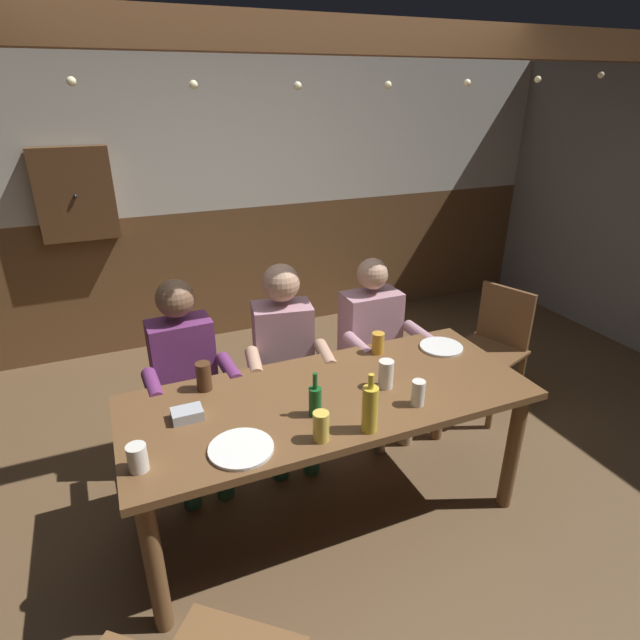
{
  "coord_description": "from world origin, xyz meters",
  "views": [
    {
      "loc": [
        -0.9,
        -2.14,
        2.15
      ],
      "look_at": [
        0.0,
        -0.01,
        1.11
      ],
      "focal_mm": 29.06,
      "sensor_mm": 36.0,
      "label": 1
    }
  ],
  "objects": [
    {
      "name": "ground_plane",
      "position": [
        0.0,
        0.0,
        0.0
      ],
      "size": [
        7.94,
        7.94,
        0.0
      ],
      "primitive_type": "plane",
      "color": "brown"
    },
    {
      "name": "back_wall_upper",
      "position": [
        0.0,
        2.4,
        1.81
      ],
      "size": [
        6.62,
        0.12,
        1.27
      ],
      "primitive_type": "cube",
      "color": "beige"
    },
    {
      "name": "back_wall_wainscot",
      "position": [
        0.0,
        2.4,
        0.59
      ],
      "size": [
        6.62,
        0.12,
        1.18
      ],
      "primitive_type": "cube",
      "color": "brown",
      "rests_on": "ground_plane"
    },
    {
      "name": "ceiling_beam",
      "position": [
        0.0,
        0.29,
        2.37
      ],
      "size": [
        5.96,
        0.14,
        0.16
      ],
      "primitive_type": "cube",
      "color": "brown"
    },
    {
      "name": "dining_table",
      "position": [
        0.0,
        -0.14,
        0.66
      ],
      "size": [
        2.03,
        0.82,
        0.76
      ],
      "color": "brown",
      "rests_on": "ground_plane"
    },
    {
      "name": "person_0",
      "position": [
        -0.6,
        0.49,
        0.66
      ],
      "size": [
        0.5,
        0.53,
        1.21
      ],
      "rotation": [
        0.0,
        0.0,
        3.19
      ],
      "color": "#6B2D66",
      "rests_on": "ground_plane"
    },
    {
      "name": "person_1",
      "position": [
        -0.01,
        0.5,
        0.68
      ],
      "size": [
        0.53,
        0.58,
        1.22
      ],
      "rotation": [
        0.0,
        0.0,
        2.97
      ],
      "color": "#B78493",
      "rests_on": "ground_plane"
    },
    {
      "name": "person_2",
      "position": [
        0.61,
        0.49,
        0.65
      ],
      "size": [
        0.51,
        0.51,
        1.18
      ],
      "rotation": [
        0.0,
        0.0,
        3.14
      ],
      "color": "#B78493",
      "rests_on": "ground_plane"
    },
    {
      "name": "chair_empty_near_left",
      "position": [
        1.52,
        0.41,
        0.48
      ],
      "size": [
        0.56,
        0.56,
        0.88
      ],
      "rotation": [
        0.0,
        0.0,
        -4.37
      ],
      "color": "brown",
      "rests_on": "ground_plane"
    },
    {
      "name": "condiment_caddy",
      "position": [
        -0.69,
        -0.08,
        0.79
      ],
      "size": [
        0.14,
        0.1,
        0.05
      ],
      "primitive_type": "cube",
      "color": "#B2B7BC",
      "rests_on": "dining_table"
    },
    {
      "name": "plate_0",
      "position": [
        0.8,
        0.06,
        0.77
      ],
      "size": [
        0.25,
        0.25,
        0.01
      ],
      "primitive_type": "cylinder",
      "color": "white",
      "rests_on": "dining_table"
    },
    {
      "name": "plate_1",
      "position": [
        -0.52,
        -0.39,
        0.77
      ],
      "size": [
        0.28,
        0.28,
        0.01
      ],
      "primitive_type": "cylinder",
      "color": "white",
      "rests_on": "dining_table"
    },
    {
      "name": "bottle_0",
      "position": [
        0.04,
        -0.48,
        0.88
      ],
      "size": [
        0.07,
        0.07,
        0.28
      ],
      "color": "gold",
      "rests_on": "dining_table"
    },
    {
      "name": "bottle_1",
      "position": [
        -0.13,
        -0.28,
        0.84
      ],
      "size": [
        0.06,
        0.06,
        0.22
      ],
      "color": "#195923",
      "rests_on": "dining_table"
    },
    {
      "name": "pint_glass_0",
      "position": [
        0.43,
        0.16,
        0.82
      ],
      "size": [
        0.07,
        0.07,
        0.12
      ],
      "primitive_type": "cylinder",
      "color": "gold",
      "rests_on": "dining_table"
    },
    {
      "name": "pint_glass_1",
      "position": [
        0.29,
        -0.19,
        0.84
      ],
      "size": [
        0.08,
        0.08,
        0.15
      ],
      "primitive_type": "cylinder",
      "color": "white",
      "rests_on": "dining_table"
    },
    {
      "name": "pint_glass_2",
      "position": [
        -0.18,
        -0.46,
        0.83
      ],
      "size": [
        0.07,
        0.07,
        0.14
      ],
      "primitive_type": "cylinder",
      "color": "#E5C64C",
      "rests_on": "dining_table"
    },
    {
      "name": "pint_glass_3",
      "position": [
        0.35,
        -0.39,
        0.83
      ],
      "size": [
        0.06,
        0.06,
        0.13
      ],
      "primitive_type": "cylinder",
      "color": "white",
      "rests_on": "dining_table"
    },
    {
      "name": "pint_glass_4",
      "position": [
        -0.93,
        -0.35,
        0.82
      ],
      "size": [
        0.08,
        0.08,
        0.11
      ],
      "primitive_type": "cylinder",
      "color": "white",
      "rests_on": "dining_table"
    },
    {
      "name": "pint_glass_5",
      "position": [
        -0.56,
        0.15,
        0.84
      ],
      "size": [
        0.08,
        0.08,
        0.15
      ],
      "primitive_type": "cylinder",
      "color": "#4C2D19",
      "rests_on": "dining_table"
    },
    {
      "name": "wall_dart_cabinet",
      "position": [
        -1.06,
        2.27,
        1.41
      ],
      "size": [
        0.56,
        0.15,
        0.7
      ],
      "color": "brown"
    },
    {
      "name": "string_lights",
      "position": [
        -0.0,
        0.24,
        2.2
      ],
      "size": [
        4.67,
        0.04,
        0.13
      ],
      "color": "#F9EAB2"
    }
  ]
}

